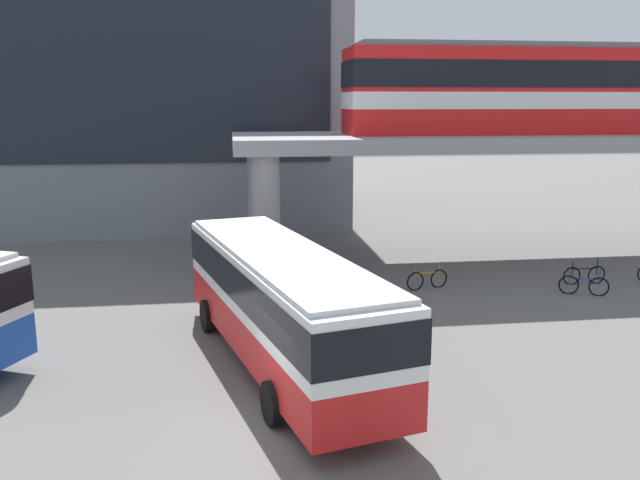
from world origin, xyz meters
TOP-DOWN VIEW (x-y plane):
  - ground_plane at (0.00, 10.00)m, footprint 120.00×120.00m
  - station_building at (-7.00, 28.93)m, footprint 25.00×15.40m
  - elevated_platform at (13.68, 14.85)m, footprint 29.03×7.20m
  - train at (15.50, 14.85)m, footprint 23.03×2.96m
  - bus_main at (0.29, 3.58)m, footprint 5.18×11.33m
  - bicycle_blue at (11.91, 8.86)m, footprint 1.68×0.74m
  - bicycle_orange at (6.40, 10.42)m, footprint 1.74×0.53m
  - bicycle_black at (12.71, 10.27)m, footprint 1.79×0.12m
  - pedestrian_walking_across at (-0.23, 11.85)m, footprint 0.43×0.48m

SIDE VIEW (x-z plane):
  - ground_plane at x=0.00m, z-range 0.00..0.00m
  - bicycle_blue at x=11.91m, z-range -0.16..0.88m
  - bicycle_orange at x=6.40m, z-range -0.16..0.88m
  - bicycle_black at x=12.71m, z-range -0.16..0.88m
  - pedestrian_walking_across at x=-0.23m, z-range -0.05..1.79m
  - bus_main at x=0.29m, z-range 0.38..3.60m
  - elevated_platform at x=13.68m, z-range 2.06..7.68m
  - station_building at x=-7.00m, z-range 0.00..14.68m
  - train at x=15.50m, z-range 5.68..9.52m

